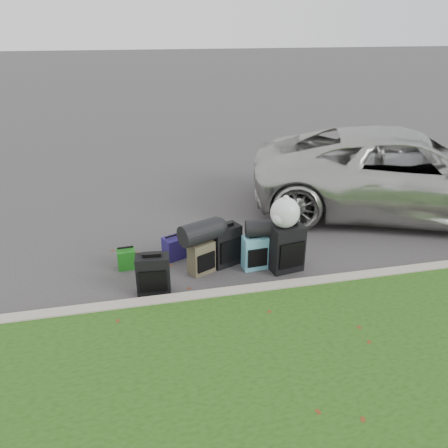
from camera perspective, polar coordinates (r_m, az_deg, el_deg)
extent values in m
plane|color=#383535|center=(6.76, 1.19, -4.86)|extent=(120.00, 120.00, 0.00)
cube|color=#9E937F|center=(5.90, 3.49, -8.91)|extent=(120.00, 0.18, 0.15)
imported|color=#B7B7B2|center=(8.93, 22.53, 6.20)|extent=(6.19, 4.47, 1.56)
cube|color=black|center=(5.96, -9.23, -6.51)|extent=(0.47, 0.29, 0.55)
cube|color=black|center=(6.54, 0.19, -2.79)|extent=(0.50, 0.40, 0.63)
cube|color=#433D2B|center=(6.37, -2.98, -4.36)|extent=(0.42, 0.36, 0.49)
cube|color=teal|center=(6.48, 4.05, -3.75)|extent=(0.37, 0.24, 0.51)
cube|color=black|center=(6.44, 8.21, -3.16)|extent=(0.51, 0.36, 0.71)
cube|color=#186516|center=(6.68, -12.62, -4.44)|extent=(0.27, 0.23, 0.30)
cube|color=navy|center=(6.83, -6.50, -3.08)|extent=(0.39, 0.35, 0.34)
cylinder|color=black|center=(6.19, -3.10, -1.06)|extent=(0.67, 0.53, 0.32)
cylinder|color=black|center=(6.34, 4.82, -0.56)|extent=(0.48, 0.31, 0.25)
sphere|color=silver|center=(6.19, 7.98, 1.48)|extent=(0.42, 0.42, 0.42)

